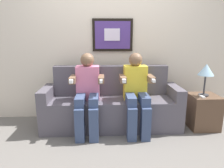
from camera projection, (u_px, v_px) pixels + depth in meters
ground_plane at (112, 136)px, 2.78m from camera, size 5.72×5.72×0.00m
back_wall_assembly at (110, 38)px, 3.21m from camera, size 4.40×0.10×2.60m
couch at (111, 106)px, 3.02m from camera, size 2.00×0.58×0.90m
person_on_left at (87, 91)px, 2.77m from camera, size 0.46×0.56×1.11m
person_on_right at (136, 90)px, 2.80m from camera, size 0.46×0.56×1.11m
side_table_right at (203, 111)px, 2.99m from camera, size 0.40×0.40×0.50m
table_lamp at (206, 71)px, 2.83m from camera, size 0.22×0.22×0.46m
spare_remote_on_table at (202, 96)px, 2.84m from camera, size 0.04×0.13×0.02m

